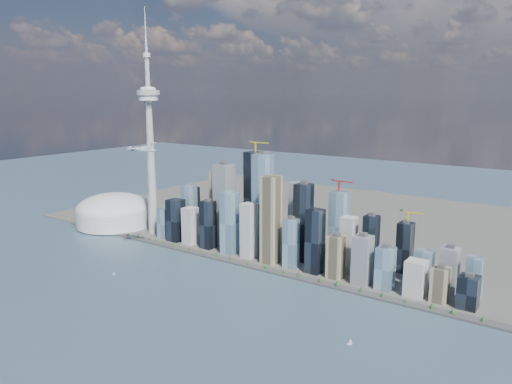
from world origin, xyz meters
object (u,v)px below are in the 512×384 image
Objects in this scene: sailboat_west at (114,274)px; sailboat_east at (350,342)px; airplane at (142,149)px; needle_tower at (150,142)px; dome_stadium at (114,212)px.

sailboat_west is 501.13m from sailboat_east.
sailboat_east is at bearing -10.93° from airplane.
needle_tower is 737.93m from sailboat_east.
sailboat_west is at bearing -106.46° from airplane.
airplane reaches higher than sailboat_east.
airplane is (312.33, -172.87, 205.76)m from dome_stadium.
dome_stadium is 23.71× the size of sailboat_west.
dome_stadium is 386.38m from sailboat_west.
airplane is at bearing 156.41° from sailboat_east.
dome_stadium reaches higher than sailboat_east.
needle_tower is 241.40m from dome_stadium.
needle_tower is at bearing 129.31° from airplane.
airplane is (172.33, -182.87, 9.36)m from needle_tower.
sailboat_east is (484.95, -59.05, -241.74)m from airplane.
airplane is 253.56m from sailboat_west.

